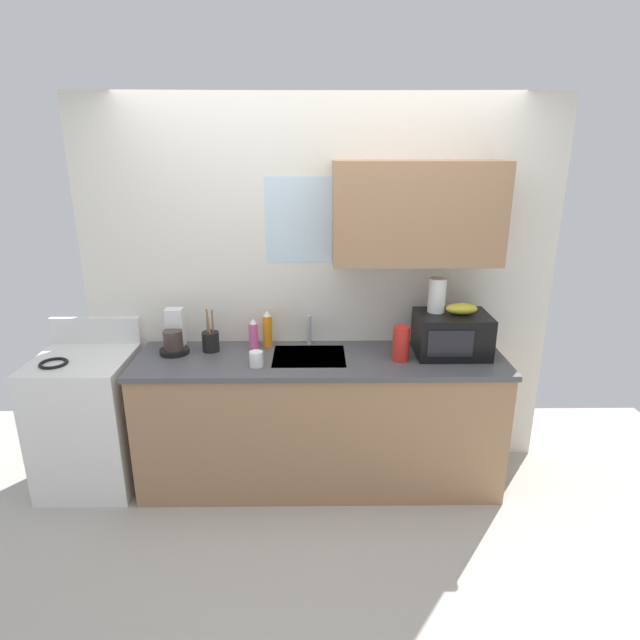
{
  "coord_description": "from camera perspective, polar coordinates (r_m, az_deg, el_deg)",
  "views": [
    {
      "loc": [
        -0.03,
        -3.12,
        2.18
      ],
      "look_at": [
        0.0,
        0.0,
        1.15
      ],
      "focal_mm": 29.67,
      "sensor_mm": 36.0,
      "label": 1
    }
  ],
  "objects": [
    {
      "name": "microwave",
      "position": [
        3.48,
        14.01,
        -1.5
      ],
      "size": [
        0.46,
        0.35,
        0.27
      ],
      "color": "black",
      "rests_on": "counter_unit"
    },
    {
      "name": "paper_towel_roll",
      "position": [
        3.44,
        12.5,
        2.62
      ],
      "size": [
        0.11,
        0.11,
        0.22
      ],
      "primitive_type": "cylinder",
      "color": "white",
      "rests_on": "microwave"
    },
    {
      "name": "ground_plane",
      "position": [
        2.91,
        0.3,
        -30.47
      ],
      "size": [
        5.53,
        4.4,
        0.02
      ],
      "primitive_type": "cube",
      "color": "#B2ADA3"
    },
    {
      "name": "coffee_maker",
      "position": [
        3.56,
        -15.42,
        -1.73
      ],
      "size": [
        0.19,
        0.21,
        0.28
      ],
      "color": "black",
      "rests_on": "counter_unit"
    },
    {
      "name": "dish_soap_bottle_pink",
      "position": [
        3.5,
        -7.18,
        -1.6
      ],
      "size": [
        0.06,
        0.06,
        0.21
      ],
      "color": "#E55999",
      "rests_on": "counter_unit"
    },
    {
      "name": "stove_range",
      "position": [
        3.87,
        -23.58,
        -9.85
      ],
      "size": [
        0.6,
        0.6,
        1.08
      ],
      "color": "white",
      "rests_on": "ground"
    },
    {
      "name": "mug_white",
      "position": [
        3.25,
        -6.89,
        -4.19
      ],
      "size": [
        0.08,
        0.08,
        0.09
      ],
      "primitive_type": "cylinder",
      "color": "white",
      "rests_on": "counter_unit"
    },
    {
      "name": "dish_soap_bottle_orange",
      "position": [
        3.54,
        -5.7,
        -1.02
      ],
      "size": [
        0.06,
        0.06,
        0.25
      ],
      "color": "orange",
      "rests_on": "counter_unit"
    },
    {
      "name": "cereal_canister",
      "position": [
        3.33,
        8.72,
        -2.52
      ],
      "size": [
        0.1,
        0.1,
        0.22
      ],
      "primitive_type": "cylinder",
      "color": "red",
      "rests_on": "counter_unit"
    },
    {
      "name": "kitchen_wall_assembly",
      "position": [
        3.53,
        1.94,
        4.88
      ],
      "size": [
        3.13,
        0.42,
        2.5
      ],
      "color": "silver",
      "rests_on": "ground"
    },
    {
      "name": "sink_faucet",
      "position": [
        3.56,
        -1.16,
        -1.07
      ],
      "size": [
        0.03,
        0.03,
        0.2
      ],
      "primitive_type": "cylinder",
      "color": "#B2B5BA",
      "rests_on": "counter_unit"
    },
    {
      "name": "banana_bunch",
      "position": [
        3.45,
        15.03,
        1.18
      ],
      "size": [
        0.2,
        0.11,
        0.07
      ],
      "primitive_type": "ellipsoid",
      "color": "gold",
      "rests_on": "microwave"
    },
    {
      "name": "utensil_crock",
      "position": [
        3.53,
        -11.71,
        -2.2
      ],
      "size": [
        0.11,
        0.11,
        0.29
      ],
      "color": "black",
      "rests_on": "counter_unit"
    },
    {
      "name": "counter_unit",
      "position": [
        3.57,
        -0.02,
        -10.62
      ],
      "size": [
        2.36,
        0.63,
        0.9
      ],
      "color": "#9E7551",
      "rests_on": "ground"
    }
  ]
}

